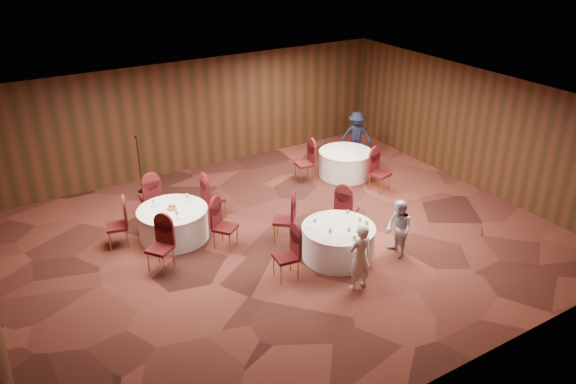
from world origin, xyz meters
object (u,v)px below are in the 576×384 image
table_main (338,242)px  man_c (356,135)px  woman_b (398,229)px  table_right (345,163)px  woman_a (360,257)px  table_left (173,223)px  mic_stand (141,176)px

table_main → man_c: bearing=48.7°
woman_b → table_right: bearing=168.2°
woman_a → table_main: bearing=-105.0°
woman_b → man_c: size_ratio=0.90×
table_main → table_left: bearing=136.3°
table_right → mic_stand: (-5.35, 1.99, 0.08)m
table_main → woman_b: bearing=-28.6°
mic_stand → woman_b: mic_stand is taller
table_left → woman_a: (2.43, -3.79, 0.34)m
table_main → man_c: man_c is taller
woman_a → woman_b: bearing=-159.1°
table_main → man_c: 5.82m
table_right → man_c: 1.48m
table_right → table_left: bearing=-171.7°
man_c → woman_a: bearing=-85.6°
table_main → mic_stand: mic_stand is taller
table_left → woman_a: woman_a is taller
table_left → mic_stand: (0.15, 2.80, 0.08)m
mic_stand → woman_b: size_ratio=1.20×
table_left → man_c: man_c is taller
table_right → woman_b: woman_b is taller
table_right → mic_stand: size_ratio=0.96×
table_right → man_c: (1.09, 0.93, 0.36)m
table_main → mic_stand: bearing=115.6°
woman_a → man_c: man_c is taller
table_left → man_c: (6.59, 1.73, 0.36)m
woman_b → table_main: bearing=-108.9°
table_main → table_right: same height
table_main → woman_a: (-0.33, -1.15, 0.34)m
mic_stand → woman_a: 6.97m
mic_stand → woman_b: (3.75, -6.05, 0.20)m
table_main → table_right: size_ratio=1.04×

